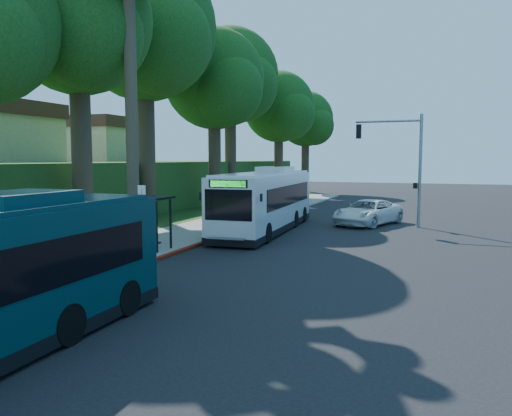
% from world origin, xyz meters
% --- Properties ---
extents(ground, '(140.00, 140.00, 0.00)m').
position_xyz_m(ground, '(0.00, 0.00, 0.00)').
color(ground, black).
rests_on(ground, ground).
extents(sidewalk, '(4.50, 70.00, 0.12)m').
position_xyz_m(sidewalk, '(-7.30, 0.00, 0.06)').
color(sidewalk, gray).
rests_on(sidewalk, ground).
extents(red_curb, '(0.25, 30.00, 0.13)m').
position_xyz_m(red_curb, '(-5.00, -4.00, 0.07)').
color(red_curb, maroon).
rests_on(red_curb, ground).
extents(grass_verge, '(8.00, 70.00, 0.06)m').
position_xyz_m(grass_verge, '(-13.00, 5.00, 0.03)').
color(grass_verge, '#234719').
rests_on(grass_verge, ground).
extents(bus_shelter, '(3.20, 1.51, 2.55)m').
position_xyz_m(bus_shelter, '(-7.26, -2.86, 1.81)').
color(bus_shelter, black).
rests_on(bus_shelter, ground).
extents(stop_sign_pole, '(0.35, 0.06, 3.17)m').
position_xyz_m(stop_sign_pole, '(-5.40, -5.00, 2.08)').
color(stop_sign_pole, gray).
rests_on(stop_sign_pole, ground).
extents(traffic_signal_pole, '(4.10, 0.30, 7.00)m').
position_xyz_m(traffic_signal_pole, '(3.78, 10.00, 4.42)').
color(traffic_signal_pole, gray).
rests_on(traffic_signal_pole, ground).
extents(hillside_backdrop, '(24.00, 60.00, 8.80)m').
position_xyz_m(hillside_backdrop, '(-26.30, 15.10, 2.44)').
color(hillside_backdrop, '#234719').
rests_on(hillside_backdrop, ground).
extents(tree_0, '(8.40, 8.00, 15.70)m').
position_xyz_m(tree_0, '(-12.40, -0.02, 11.20)').
color(tree_0, '#382B1E').
rests_on(tree_0, ground).
extents(tree_1, '(10.50, 10.00, 18.26)m').
position_xyz_m(tree_1, '(-13.37, 7.98, 12.73)').
color(tree_1, '#382B1E').
rests_on(tree_1, ground).
extents(tree_2, '(8.82, 8.40, 15.12)m').
position_xyz_m(tree_2, '(-11.89, 15.98, 10.48)').
color(tree_2, '#382B1E').
rests_on(tree_2, ground).
extents(tree_3, '(10.08, 9.60, 17.28)m').
position_xyz_m(tree_3, '(-13.88, 23.98, 11.98)').
color(tree_3, '#382B1E').
rests_on(tree_3, ground).
extents(tree_4, '(8.40, 8.00, 14.14)m').
position_xyz_m(tree_4, '(-11.40, 31.98, 9.73)').
color(tree_4, '#382B1E').
rests_on(tree_4, ground).
extents(tree_5, '(7.35, 7.00, 12.86)m').
position_xyz_m(tree_5, '(-10.41, 39.99, 8.96)').
color(tree_5, '#382B1E').
rests_on(tree_5, ground).
extents(white_bus, '(3.39, 12.78, 3.77)m').
position_xyz_m(white_bus, '(-3.58, 5.24, 1.84)').
color(white_bus, silver).
rests_on(white_bus, ground).
extents(pickup, '(4.44, 6.35, 1.61)m').
position_xyz_m(pickup, '(1.66, 10.25, 0.80)').
color(pickup, white).
rests_on(pickup, ground).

